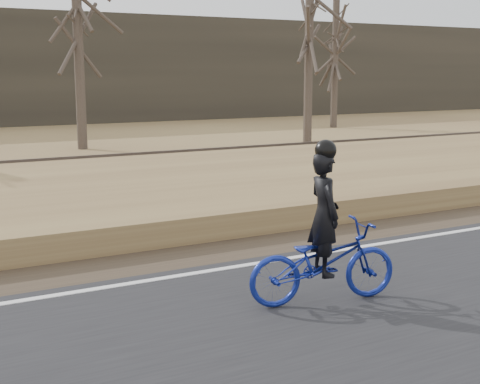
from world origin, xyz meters
TOP-DOWN VIEW (x-y plane):
  - cyclist at (4.79, -1.61)m, footprint 2.00×1.02m
  - bare_tree_center at (6.91, 16.49)m, footprint 0.36×0.36m
  - bare_tree_right at (15.73, 14.63)m, footprint 0.36×0.36m
  - bare_tree_far_right at (20.93, 19.82)m, footprint 0.36×0.36m

SIDE VIEW (x-z plane):
  - cyclist at x=4.79m, z-range -0.31..1.69m
  - bare_tree_far_right at x=20.93m, z-range 0.00..6.82m
  - bare_tree_right at x=15.73m, z-range 0.00..7.30m
  - bare_tree_center at x=6.91m, z-range 0.00..7.55m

